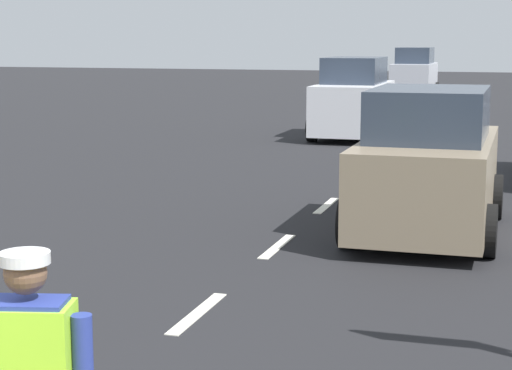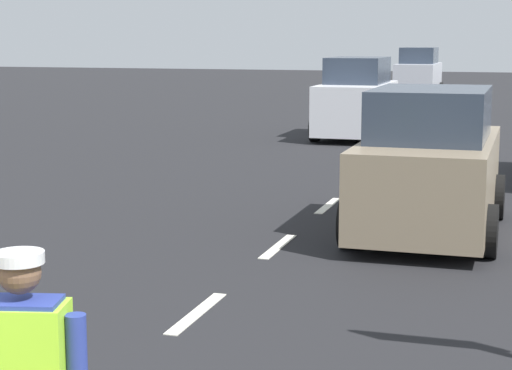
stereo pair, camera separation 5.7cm
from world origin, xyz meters
The scene contains 5 objects.
ground_plane centered at (0.00, 21.00, 0.00)m, with size 96.00×96.00×0.00m, color black.
lane_center_line centered at (0.00, 25.20, 0.00)m, with size 0.14×46.40×0.01m.
car_outgoing_ahead centered at (1.79, 10.16, 0.95)m, with size 1.99×4.06×2.04m.
car_oncoming_third centered at (-1.77, 37.77, 1.05)m, with size 1.94×3.93×2.26m.
car_oncoming_second centered at (-1.45, 21.68, 1.01)m, with size 1.93×3.96×2.18m.
Camera 2 is at (3.11, -2.34, 2.75)m, focal length 62.58 mm.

